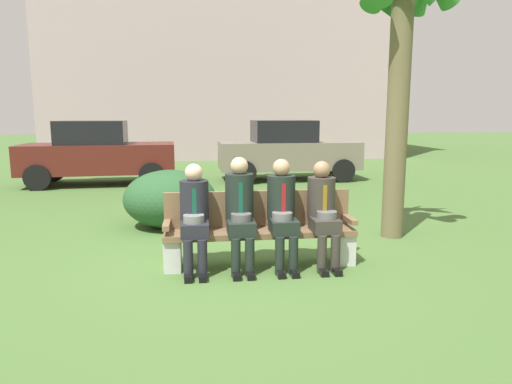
{
  "coord_description": "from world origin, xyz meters",
  "views": [
    {
      "loc": [
        -0.4,
        -5.54,
        1.83
      ],
      "look_at": [
        0.34,
        0.25,
        0.85
      ],
      "focal_mm": 32.25,
      "sensor_mm": 36.0,
      "label": 1
    }
  ],
  "objects": [
    {
      "name": "ground_plane",
      "position": [
        0.0,
        0.0,
        0.0
      ],
      "size": [
        80.0,
        80.0,
        0.0
      ],
      "primitive_type": "plane",
      "color": "#486C32"
    },
    {
      "name": "park_bench",
      "position": [
        0.34,
        -0.09,
        0.44
      ],
      "size": [
        2.32,
        0.44,
        0.9
      ],
      "color": "brown",
      "rests_on": "ground"
    },
    {
      "name": "seated_man_leftmost",
      "position": [
        -0.44,
        -0.23,
        0.71
      ],
      "size": [
        0.34,
        0.72,
        1.27
      ],
      "color": "#23232D",
      "rests_on": "ground"
    },
    {
      "name": "seated_man_centerleft",
      "position": [
        0.1,
        -0.22,
        0.74
      ],
      "size": [
        0.34,
        0.72,
        1.34
      ],
      "color": "#1E2823",
      "rests_on": "ground"
    },
    {
      "name": "seated_man_centerright",
      "position": [
        0.6,
        -0.23,
        0.73
      ],
      "size": [
        0.34,
        0.72,
        1.31
      ],
      "color": "#1E2823",
      "rests_on": "ground"
    },
    {
      "name": "seated_man_rightmost",
      "position": [
        1.1,
        -0.23,
        0.71
      ],
      "size": [
        0.34,
        0.72,
        1.28
      ],
      "color": "#38332D",
      "rests_on": "ground"
    },
    {
      "name": "palm_tree_tall",
      "position": [
        2.52,
        0.92,
        3.08
      ],
      "size": [
        1.39,
        1.43,
        4.37
      ],
      "color": "brown",
      "rests_on": "ground"
    },
    {
      "name": "shrub_near_bench",
      "position": [
        -0.86,
        2.01,
        0.47
      ],
      "size": [
        1.51,
        1.38,
        0.94
      ],
      "primitive_type": "ellipsoid",
      "color": "#2A542E",
      "rests_on": "ground"
    },
    {
      "name": "parked_car_near",
      "position": [
        -3.0,
        7.01,
        0.84
      ],
      "size": [
        3.98,
        1.89,
        1.68
      ],
      "color": "#591E19",
      "rests_on": "ground"
    },
    {
      "name": "parked_car_far",
      "position": [
        2.14,
        7.28,
        0.84
      ],
      "size": [
        3.94,
        1.79,
        1.68
      ],
      "color": "slate",
      "rests_on": "ground"
    },
    {
      "name": "building_backdrop",
      "position": [
        0.97,
        17.4,
        5.44
      ],
      "size": [
        15.69,
        9.18,
        10.83
      ],
      "color": "#BCA0A8",
      "rests_on": "ground"
    }
  ]
}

